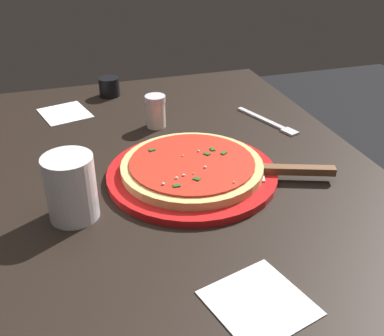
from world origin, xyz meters
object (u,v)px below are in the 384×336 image
(pizza, at_px, (192,166))
(cup_tall_drink, at_px, (71,188))
(napkin_loose_left, at_px, (65,113))
(cup_small_sauce, at_px, (109,87))
(serving_plate, at_px, (192,174))
(parmesan_shaker, at_px, (157,111))
(pizza_server, at_px, (277,170))
(napkin_folded_right, at_px, (256,304))
(fork, at_px, (270,122))

(pizza, relative_size, cup_tall_drink, 2.41)
(pizza, relative_size, napkin_loose_left, 2.21)
(cup_small_sauce, height_order, napkin_loose_left, cup_small_sauce)
(serving_plate, height_order, napkin_loose_left, serving_plate)
(parmesan_shaker, bearing_deg, pizza_server, 27.60)
(cup_small_sauce, relative_size, napkin_loose_left, 0.45)
(pizza_server, relative_size, napkin_loose_left, 1.86)
(pizza_server, bearing_deg, napkin_loose_left, -140.72)
(parmesan_shaker, bearing_deg, serving_plate, 1.60)
(pizza_server, height_order, cup_tall_drink, cup_tall_drink)
(pizza_server, relative_size, cup_small_sauce, 4.14)
(napkin_folded_right, bearing_deg, serving_plate, 177.20)
(pizza_server, xyz_separation_m, fork, (-0.23, 0.10, -0.02))
(napkin_loose_left, bearing_deg, napkin_folded_right, 15.14)
(fork, bearing_deg, napkin_folded_right, -27.34)
(parmesan_shaker, bearing_deg, cup_tall_drink, -35.27)
(pizza_server, xyz_separation_m, cup_tall_drink, (0.01, -0.37, 0.04))
(pizza, distance_m, napkin_folded_right, 0.33)
(pizza_server, xyz_separation_m, cup_small_sauce, (-0.52, -0.23, 0.01))
(pizza, bearing_deg, napkin_loose_left, -151.42)
(serving_plate, xyz_separation_m, cup_small_sauce, (-0.47, -0.08, 0.02))
(napkin_folded_right, height_order, parmesan_shaker, parmesan_shaker)
(serving_plate, relative_size, pizza_server, 1.42)
(pizza, distance_m, fork, 0.30)
(pizza_server, relative_size, cup_tall_drink, 2.04)
(serving_plate, height_order, cup_tall_drink, cup_tall_drink)
(fork, relative_size, parmesan_shaker, 2.45)
(napkin_loose_left, distance_m, fork, 0.49)
(serving_plate, distance_m, pizza, 0.02)
(cup_small_sauce, relative_size, parmesan_shaker, 0.72)
(cup_small_sauce, height_order, napkin_folded_right, cup_small_sauce)
(cup_tall_drink, bearing_deg, serving_plate, 105.23)
(cup_tall_drink, xyz_separation_m, fork, (-0.24, 0.46, -0.05))
(napkin_loose_left, bearing_deg, cup_small_sauce, 125.54)
(cup_tall_drink, bearing_deg, fork, 117.19)
(pizza, height_order, fork, pizza)
(pizza_server, bearing_deg, serving_plate, -110.00)
(napkin_loose_left, bearing_deg, cup_tall_drink, -1.68)
(pizza, distance_m, cup_small_sauce, 0.47)
(napkin_loose_left, height_order, fork, fork)
(pizza, bearing_deg, pizza_server, 70.01)
(cup_tall_drink, distance_m, napkin_folded_right, 0.34)
(serving_plate, relative_size, fork, 1.74)
(cup_small_sauce, bearing_deg, napkin_loose_left, -54.46)
(fork, bearing_deg, pizza, -53.85)
(parmesan_shaker, bearing_deg, napkin_folded_right, -0.93)
(serving_plate, height_order, cup_small_sauce, cup_small_sauce)
(serving_plate, xyz_separation_m, fork, (-0.18, 0.24, -0.00))
(pizza_server, distance_m, napkin_folded_right, 0.32)
(cup_small_sauce, xyz_separation_m, napkin_loose_left, (0.09, -0.12, -0.02))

